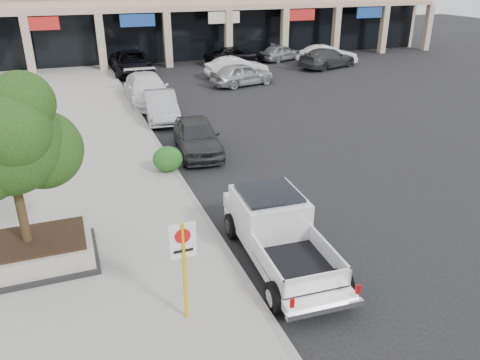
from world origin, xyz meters
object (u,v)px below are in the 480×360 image
lot_car_c (327,58)px  lot_car_b (237,67)px  lot_car_d (235,56)px  lot_car_e (281,53)px  curb_car_b (161,106)px  curb_car_c (147,89)px  pickup_truck (282,236)px  lot_car_f (327,55)px  curb_car_d (132,63)px  lot_car_a (242,74)px  curb_car_a (197,136)px  no_parking_sign (184,258)px  planter (30,252)px  planter_tree (13,139)px

lot_car_c → lot_car_b: bearing=77.7°
lot_car_d → lot_car_e: bearing=-96.7°
curb_car_b → curb_car_c: size_ratio=0.78×
pickup_truck → lot_car_f: pickup_truck is taller
pickup_truck → curb_car_d: curb_car_d is taller
pickup_truck → lot_car_d: size_ratio=1.04×
pickup_truck → lot_car_a: (6.44, 19.69, -0.07)m
lot_car_a → lot_car_c: size_ratio=0.83×
lot_car_e → curb_car_a: bearing=124.5°
no_parking_sign → lot_car_d: bearing=68.0°
curb_car_a → curb_car_b: (-0.41, 5.26, -0.01)m
curb_car_a → lot_car_e: bearing=62.6°
no_parking_sign → lot_car_b: 25.45m
planter → lot_car_c: size_ratio=0.62×
no_parking_sign → lot_car_e: 32.69m
curb_car_b → lot_car_c: bearing=37.7°
curb_car_a → lot_car_f: lot_car_f is taller
curb_car_d → lot_car_b: curb_car_d is taller
lot_car_d → lot_car_e: lot_car_d is taller
curb_car_c → curb_car_a: bearing=-85.8°
no_parking_sign → lot_car_a: size_ratio=0.53×
planter → no_parking_sign: size_ratio=1.39×
planter → pickup_truck: bearing=-18.2°
curb_car_c → lot_car_f: size_ratio=1.18×
lot_car_a → lot_car_b: bearing=-24.4°
lot_car_b → lot_car_d: size_ratio=0.89×
lot_car_a → lot_car_f: lot_car_f is taller
planter_tree → curb_car_c: 16.41m
planter_tree → curb_car_d: bearing=75.7°
curb_car_b → lot_car_d: (8.89, 13.31, -0.02)m
curb_car_a → lot_car_d: size_ratio=0.85×
planter → curb_car_b: 13.19m
curb_car_a → curb_car_c: size_ratio=0.76×
planter_tree → lot_car_c: planter_tree is taller
curb_car_a → curb_car_d: size_ratio=0.71×
lot_car_c → lot_car_d: size_ratio=1.05×
no_parking_sign → lot_car_e: size_ratio=0.58×
curb_car_c → lot_car_e: 16.44m
planter_tree → lot_car_d: planter_tree is taller
lot_car_e → lot_car_f: size_ratio=0.85×
curb_car_c → lot_car_d: 13.26m
curb_car_a → lot_car_e: curb_car_a is taller
planter_tree → lot_car_c: (20.73, 21.00, -2.66)m
planter → planter_tree: 2.95m
curb_car_b → no_parking_sign: bearing=-93.9°
lot_car_c → curb_car_d: bearing=59.1°
curb_car_c → lot_car_e: bearing=38.6°
curb_car_d → lot_car_d: 8.54m
lot_car_d → pickup_truck: bearing=152.9°
curb_car_c → lot_car_d: size_ratio=1.12×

